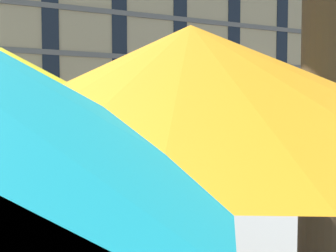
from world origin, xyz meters
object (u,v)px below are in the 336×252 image
object	(u,v)px
sedan_black	(87,135)
patio_umbrella	(2,94)
sedan_blue	(216,133)
sedan_white	(312,131)

from	to	relation	value
sedan_black	patio_umbrella	distance (m)	12.75
sedan_blue	sedan_white	bearing A→B (deg)	0.00
sedan_white	patio_umbrella	world-z (taller)	patio_umbrella
sedan_blue	patio_umbrella	distance (m)	14.77
sedan_white	patio_umbrella	bearing A→B (deg)	-139.10
sedan_black	sedan_white	world-z (taller)	same
sedan_white	sedan_black	bearing A→B (deg)	180.00
sedan_white	patio_umbrella	xyz separation A→B (m)	(-14.66, -12.70, 1.12)
sedan_black	sedan_blue	world-z (taller)	same
sedan_white	patio_umbrella	distance (m)	19.43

